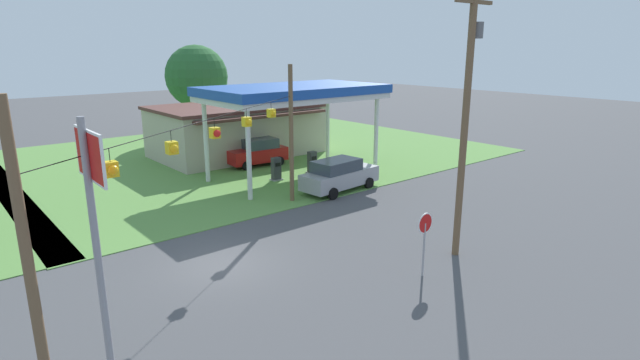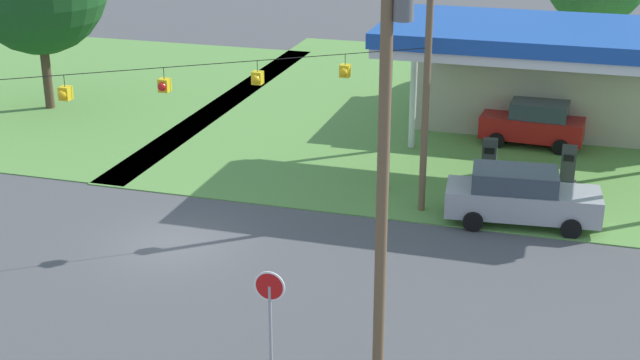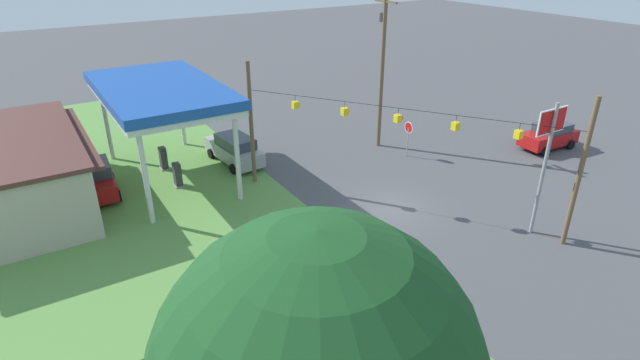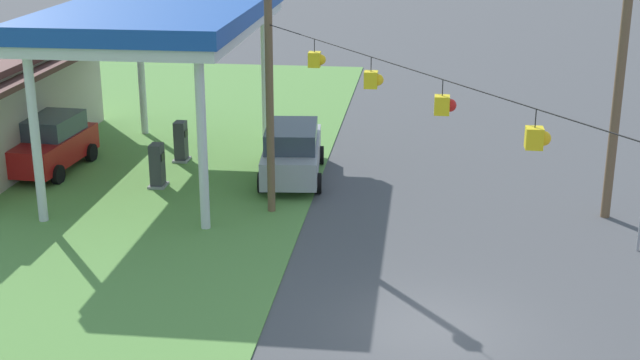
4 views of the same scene
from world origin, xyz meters
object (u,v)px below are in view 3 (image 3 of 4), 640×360
at_px(stop_sign_roadside, 408,131).
at_px(utility_pole_main, 382,63).
at_px(gas_station_store, 6,175).
at_px(car_at_pumps_rear, 96,179).
at_px(fuel_pump_near, 178,176).
at_px(car_on_crossroad, 549,136).
at_px(stop_sign_overhead, 548,143).
at_px(fuel_pump_far, 163,159).
at_px(car_at_pumps_front, 234,149).
at_px(gas_station_canopy, 160,93).

distance_m(stop_sign_roadside, utility_pole_main, 5.00).
relative_size(gas_station_store, car_at_pumps_rear, 2.85).
relative_size(fuel_pump_near, car_on_crossroad, 0.35).
height_order(car_at_pumps_rear, stop_sign_overhead, stop_sign_overhead).
xyz_separation_m(fuel_pump_near, fuel_pump_far, (2.97, 0.00, 0.00)).
distance_m(fuel_pump_far, utility_pole_main, 15.93).
bearing_deg(car_at_pumps_rear, car_at_pumps_front, 94.74).
relative_size(fuel_pump_far, utility_pole_main, 0.14).
height_order(car_at_pumps_front, car_at_pumps_rear, car_at_pumps_rear).
height_order(car_at_pumps_rear, stop_sign_roadside, stop_sign_roadside).
distance_m(fuel_pump_near, utility_pole_main, 15.46).
distance_m(car_at_pumps_rear, stop_sign_overhead, 24.50).
relative_size(gas_station_store, fuel_pump_near, 8.25).
distance_m(car_on_crossroad, utility_pole_main, 13.19).
height_order(stop_sign_roadside, utility_pole_main, utility_pole_main).
bearing_deg(gas_station_canopy, stop_sign_overhead, -139.63).
distance_m(car_at_pumps_rear, car_on_crossroad, 30.34).
relative_size(fuel_pump_far, stop_sign_roadside, 0.61).
bearing_deg(car_at_pumps_rear, gas_station_store, -97.69).
height_order(gas_station_canopy, stop_sign_roadside, gas_station_canopy).
relative_size(gas_station_store, car_on_crossroad, 2.85).
bearing_deg(utility_pole_main, fuel_pump_near, 86.04).
relative_size(car_at_pumps_rear, utility_pole_main, 0.41).
relative_size(fuel_pump_near, utility_pole_main, 0.14).
bearing_deg(stop_sign_overhead, gas_station_store, 52.88).
bearing_deg(gas_station_store, fuel_pump_far, -85.34).
distance_m(fuel_pump_near, fuel_pump_far, 2.97).
bearing_deg(car_on_crossroad, fuel_pump_far, -20.63).
distance_m(car_on_crossroad, stop_sign_overhead, 13.35).
relative_size(gas_station_canopy, utility_pole_main, 1.06).
xyz_separation_m(gas_station_canopy, car_on_crossroad, (-9.37, -24.55, -4.53)).
bearing_deg(fuel_pump_near, stop_sign_overhead, -136.89).
bearing_deg(gas_station_canopy, car_on_crossroad, -110.89).
xyz_separation_m(gas_station_store, car_on_crossroad, (-10.15, -33.19, -1.06)).
xyz_separation_m(car_at_pumps_rear, car_on_crossroad, (-9.27, -28.88, -0.06)).
bearing_deg(utility_pole_main, car_at_pumps_rear, 82.77).
bearing_deg(stop_sign_roadside, fuel_pump_near, -103.94).
bearing_deg(car_on_crossroad, stop_sign_overhead, 35.42).
height_order(fuel_pump_far, utility_pole_main, utility_pole_main).
bearing_deg(car_at_pumps_rear, fuel_pump_near, 76.11).
bearing_deg(utility_pole_main, car_at_pumps_front, 76.00).
relative_size(fuel_pump_far, car_at_pumps_front, 0.29).
bearing_deg(stop_sign_overhead, fuel_pump_far, 37.91).
bearing_deg(car_at_pumps_rear, gas_station_canopy, 95.12).
xyz_separation_m(car_at_pumps_rear, stop_sign_roadside, (-5.09, -19.25, 0.81)).
bearing_deg(car_on_crossroad, stop_sign_roadside, -20.26).
bearing_deg(stop_sign_overhead, utility_pole_main, -3.13).
height_order(fuel_pump_near, stop_sign_roadside, stop_sign_roadside).
xyz_separation_m(fuel_pump_far, stop_sign_overhead, (-17.65, -13.75, 4.15)).
bearing_deg(car_at_pumps_rear, stop_sign_overhead, 52.20).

